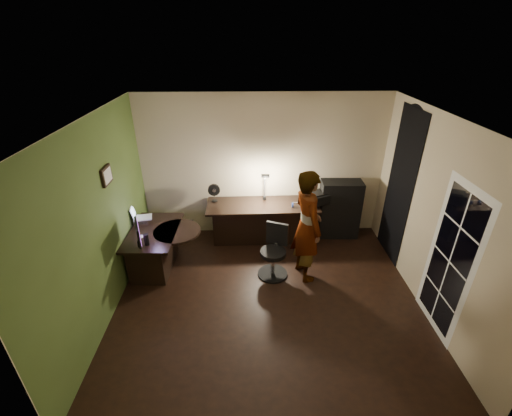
{
  "coord_description": "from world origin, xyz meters",
  "views": [
    {
      "loc": [
        -0.29,
        -3.95,
        3.64
      ],
      "look_at": [
        -0.15,
        1.05,
        1.0
      ],
      "focal_mm": 24.0,
      "sensor_mm": 36.0,
      "label": 1
    }
  ],
  "objects_px": {
    "desk_left": "(156,249)",
    "desk_right": "(263,222)",
    "monitor": "(138,239)",
    "office_chair": "(273,253)",
    "person": "(307,226)",
    "cabinet": "(339,209)"
  },
  "relations": [
    {
      "from": "cabinet",
      "to": "desk_right",
      "type": "bearing_deg",
      "value": -172.2
    },
    {
      "from": "monitor",
      "to": "office_chair",
      "type": "height_order",
      "value": "monitor"
    },
    {
      "from": "monitor",
      "to": "desk_left",
      "type": "bearing_deg",
      "value": 56.78
    },
    {
      "from": "desk_left",
      "to": "cabinet",
      "type": "bearing_deg",
      "value": 17.91
    },
    {
      "from": "cabinet",
      "to": "office_chair",
      "type": "distance_m",
      "value": 1.83
    },
    {
      "from": "office_chair",
      "to": "cabinet",
      "type": "bearing_deg",
      "value": 63.51
    },
    {
      "from": "office_chair",
      "to": "person",
      "type": "distance_m",
      "value": 0.71
    },
    {
      "from": "desk_right",
      "to": "office_chair",
      "type": "relative_size",
      "value": 2.32
    },
    {
      "from": "desk_left",
      "to": "person",
      "type": "relative_size",
      "value": 0.67
    },
    {
      "from": "desk_right",
      "to": "monitor",
      "type": "distance_m",
      "value": 2.34
    },
    {
      "from": "desk_right",
      "to": "person",
      "type": "relative_size",
      "value": 1.11
    },
    {
      "from": "desk_right",
      "to": "monitor",
      "type": "bearing_deg",
      "value": -148.12
    },
    {
      "from": "person",
      "to": "monitor",
      "type": "bearing_deg",
      "value": 77.75
    },
    {
      "from": "monitor",
      "to": "person",
      "type": "distance_m",
      "value": 2.57
    },
    {
      "from": "desk_left",
      "to": "desk_right",
      "type": "height_order",
      "value": "desk_right"
    },
    {
      "from": "office_chair",
      "to": "person",
      "type": "relative_size",
      "value": 0.48
    },
    {
      "from": "desk_left",
      "to": "monitor",
      "type": "xyz_separation_m",
      "value": [
        -0.1,
        -0.45,
        0.5
      ]
    },
    {
      "from": "desk_left",
      "to": "office_chair",
      "type": "height_order",
      "value": "office_chair"
    },
    {
      "from": "desk_left",
      "to": "office_chair",
      "type": "bearing_deg",
      "value": -6.06
    },
    {
      "from": "desk_right",
      "to": "office_chair",
      "type": "bearing_deg",
      "value": -84.53
    },
    {
      "from": "desk_left",
      "to": "office_chair",
      "type": "xyz_separation_m",
      "value": [
        1.94,
        -0.27,
        0.08
      ]
    },
    {
      "from": "cabinet",
      "to": "desk_left",
      "type": "bearing_deg",
      "value": -162.04
    }
  ]
}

